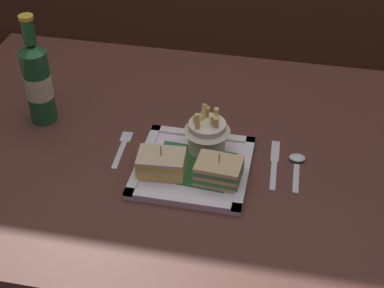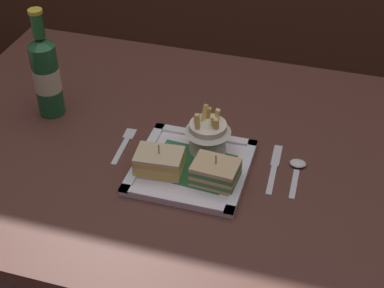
% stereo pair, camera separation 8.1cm
% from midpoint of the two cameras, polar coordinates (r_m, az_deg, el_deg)
% --- Properties ---
extents(dining_table, '(1.25, 0.85, 0.73)m').
position_cam_midpoint_polar(dining_table, '(1.38, -1.77, -5.05)').
color(dining_table, '#4E2C23').
rests_on(dining_table, ground_plane).
extents(square_plate, '(0.24, 0.24, 0.02)m').
position_cam_midpoint_polar(square_plate, '(1.23, -1.79, -2.32)').
color(square_plate, white).
rests_on(square_plate, dining_table).
extents(sandwich_half_left, '(0.10, 0.08, 0.07)m').
position_cam_midpoint_polar(sandwich_half_left, '(1.20, -4.92, -1.96)').
color(sandwich_half_left, '#D7BE89').
rests_on(sandwich_half_left, square_plate).
extents(sandwich_half_right, '(0.10, 0.07, 0.07)m').
position_cam_midpoint_polar(sandwich_half_right, '(1.18, 0.65, -2.71)').
color(sandwich_half_right, '#DBB37D').
rests_on(sandwich_half_right, square_plate).
extents(fries_cup, '(0.10, 0.10, 0.11)m').
position_cam_midpoint_polar(fries_cup, '(1.24, -0.39, 1.19)').
color(fries_cup, silver).
rests_on(fries_cup, square_plate).
extents(beer_bottle, '(0.06, 0.06, 0.26)m').
position_cam_midpoint_polar(beer_bottle, '(1.38, -16.40, 5.86)').
color(beer_bottle, '#1C5A2E').
rests_on(beer_bottle, dining_table).
extents(fork, '(0.03, 0.13, 0.00)m').
position_cam_midpoint_polar(fork, '(1.30, -8.55, -0.35)').
color(fork, silver).
rests_on(fork, dining_table).
extents(knife, '(0.02, 0.16, 0.00)m').
position_cam_midpoint_polar(knife, '(1.26, 6.19, -1.83)').
color(knife, silver).
rests_on(knife, dining_table).
extents(spoon, '(0.04, 0.12, 0.01)m').
position_cam_midpoint_polar(spoon, '(1.26, 8.35, -1.87)').
color(spoon, silver).
rests_on(spoon, dining_table).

